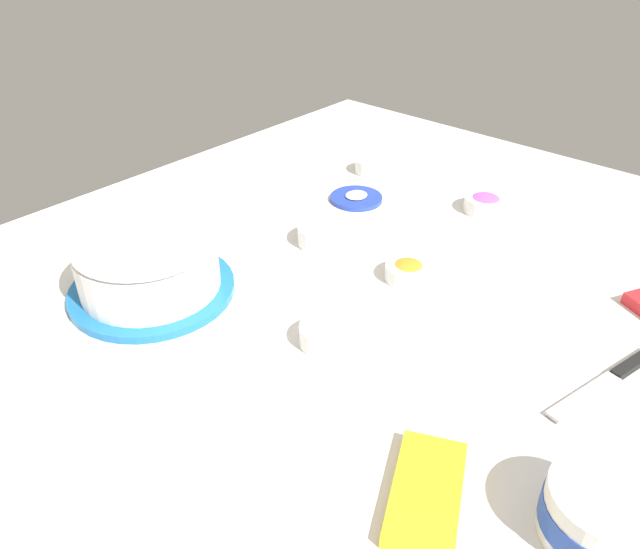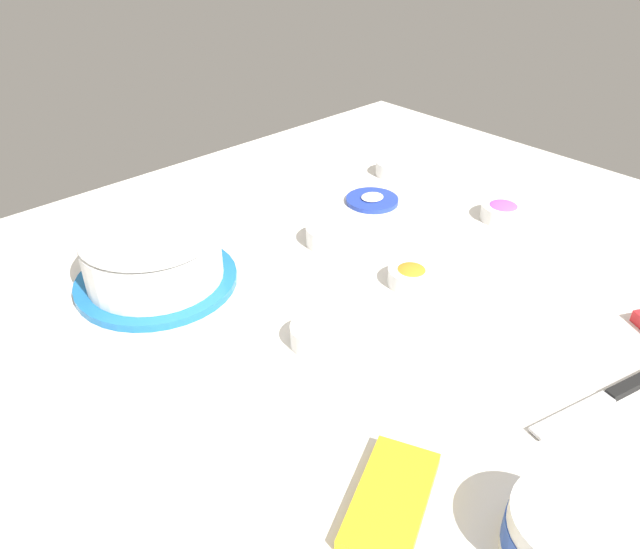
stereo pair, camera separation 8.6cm
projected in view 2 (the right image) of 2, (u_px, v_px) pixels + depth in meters
name	position (u px, v px, depth m)	size (l,w,h in m)	color
ground_plane	(410.00, 296.00, 1.04)	(1.54, 1.54, 0.00)	silver
frosted_cake	(153.00, 257.00, 1.05)	(0.28, 0.28, 0.12)	#1E6BB2
frosting_tub	(565.00, 536.00, 0.62)	(0.12, 0.12, 0.07)	white
frosting_tub_lid	(372.00, 200.00, 1.34)	(0.12, 0.12, 0.02)	#233DAD
spreading_knife	(609.00, 396.00, 0.83)	(0.23, 0.08, 0.01)	silver
sprinkle_bowl_yellow	(331.00, 235.00, 1.18)	(0.10, 0.10, 0.04)	white
sprinkle_bowl_rainbow	(502.00, 211.00, 1.27)	(0.09, 0.09, 0.04)	white
sprinkle_bowl_orange	(411.00, 275.00, 1.07)	(0.08, 0.08, 0.03)	white
sprinkle_bowl_blue	(317.00, 334.00, 0.93)	(0.08, 0.08, 0.03)	white
sprinkle_bowl_pink	(392.00, 168.00, 1.46)	(0.08, 0.08, 0.03)	white
candy_box_lower	(391.00, 500.00, 0.69)	(0.16, 0.08, 0.02)	yellow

